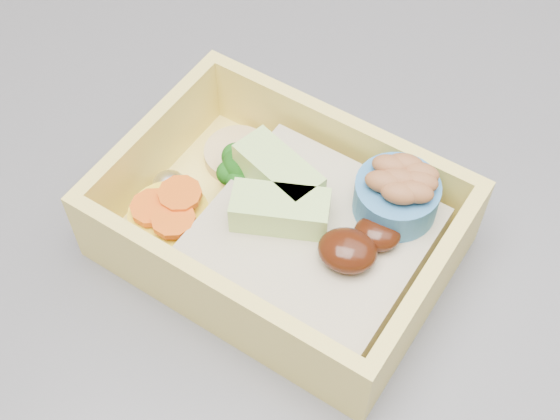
# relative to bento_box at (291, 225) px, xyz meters

# --- Properties ---
(bento_box) EXTENTS (0.21, 0.18, 0.07)m
(bento_box) POSITION_rel_bento_box_xyz_m (0.00, 0.00, 0.00)
(bento_box) COLOR #F4DB65
(bento_box) RESTS_ON island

